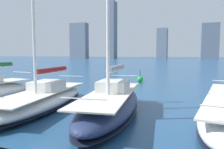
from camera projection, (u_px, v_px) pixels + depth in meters
The scene contains 4 objects.
city_skyline at pixel (207, 34), 148.76m from camera, with size 170.75×21.79×45.01m.
sailboat_grey at pixel (111, 103), 11.17m from camera, with size 3.38×9.08×12.24m.
sailboat_maroon at pixel (43, 98), 12.91m from camera, with size 3.63×9.65×10.86m.
channel_buoy at pixel (140, 79), 25.01m from camera, with size 0.70×0.70×1.40m.
Camera 1 is at (-3.73, 3.17, 3.19)m, focal length 35.00 mm.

